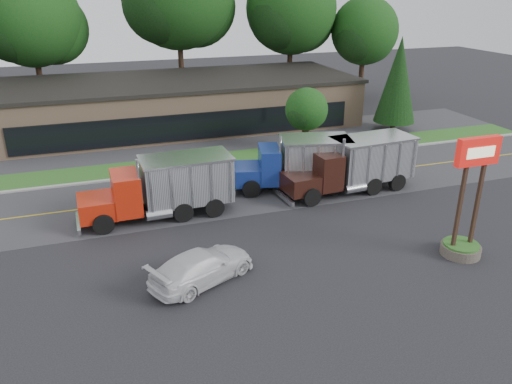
% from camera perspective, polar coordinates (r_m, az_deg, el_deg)
% --- Properties ---
extents(ground, '(140.00, 140.00, 0.00)m').
position_cam_1_polar(ground, '(23.79, -1.81, -8.33)').
color(ground, '#2F2F33').
rests_on(ground, ground).
extents(road, '(60.00, 8.00, 0.02)m').
position_cam_1_polar(road, '(31.59, -6.63, -0.28)').
color(road, '#4B4B4F').
rests_on(road, ground).
extents(center_line, '(60.00, 0.12, 0.01)m').
position_cam_1_polar(center_line, '(31.59, -6.63, -0.28)').
color(center_line, gold).
rests_on(center_line, ground).
extents(curb, '(60.00, 0.30, 0.12)m').
position_cam_1_polar(curb, '(35.43, -8.12, 2.24)').
color(curb, '#9E9E99').
rests_on(curb, ground).
extents(grass_verge, '(60.00, 3.40, 0.03)m').
position_cam_1_polar(grass_verge, '(37.10, -8.67, 3.15)').
color(grass_verge, '#2D6121').
rests_on(grass_verge, ground).
extents(far_parking, '(60.00, 7.00, 0.02)m').
position_cam_1_polar(far_parking, '(41.79, -9.96, 5.31)').
color(far_parking, '#4B4B4F').
rests_on(far_parking, ground).
extents(strip_mall, '(32.00, 12.00, 4.00)m').
position_cam_1_polar(strip_mall, '(47.32, -8.93, 9.93)').
color(strip_mall, tan).
rests_on(strip_mall, ground).
extents(bilo_sign, '(2.20, 1.90, 5.95)m').
position_cam_1_polar(bilo_sign, '(25.74, 22.90, -2.64)').
color(bilo_sign, '#6B6054').
rests_on(bilo_sign, ground).
extents(tree_far_b, '(9.80, 9.23, 13.98)m').
position_cam_1_polar(tree_far_b, '(53.89, -24.18, 17.31)').
color(tree_far_b, '#382619').
rests_on(tree_far_b, ground).
extents(tree_far_d, '(10.28, 9.68, 14.67)m').
position_cam_1_polar(tree_far_d, '(57.13, 4.12, 19.76)').
color(tree_far_d, '#382619').
rests_on(tree_far_d, ground).
extents(tree_far_e, '(7.79, 7.33, 11.11)m').
position_cam_1_polar(tree_far_e, '(59.05, 12.34, 17.21)').
color(tree_far_e, '#382619').
rests_on(tree_far_e, ground).
extents(evergreen_right, '(3.61, 3.61, 8.21)m').
position_cam_1_polar(evergreen_right, '(46.22, 15.91, 12.23)').
color(evergreen_right, '#382619').
rests_on(evergreen_right, ground).
extents(tree_verge, '(3.50, 3.30, 5.00)m').
position_cam_1_polar(tree_verge, '(39.12, 5.83, 9.17)').
color(tree_verge, '#382619').
rests_on(tree_verge, ground).
extents(dump_truck_red, '(8.69, 2.86, 3.36)m').
position_cam_1_polar(dump_truck_red, '(28.36, -10.23, 0.71)').
color(dump_truck_red, black).
rests_on(dump_truck_red, ground).
extents(dump_truck_blue, '(7.68, 4.20, 3.36)m').
position_cam_1_polar(dump_truck_blue, '(31.77, 4.91, 3.41)').
color(dump_truck_blue, black).
rests_on(dump_truck_blue, ground).
extents(dump_truck_maroon, '(8.91, 3.21, 3.36)m').
position_cam_1_polar(dump_truck_maroon, '(32.05, 11.31, 3.23)').
color(dump_truck_maroon, black).
rests_on(dump_truck_maroon, ground).
extents(rally_car, '(5.42, 4.00, 1.46)m').
position_cam_1_polar(rally_car, '(22.40, -6.17, -8.43)').
color(rally_car, silver).
rests_on(rally_car, ground).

